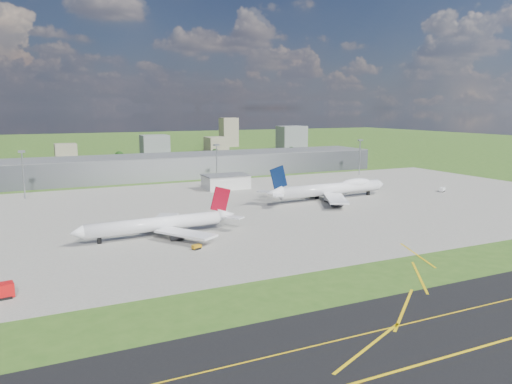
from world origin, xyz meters
name	(u,v)px	position (x,y,z in m)	size (l,w,h in m)	color
ground	(185,179)	(0.00, 150.00, 0.00)	(1400.00, 1400.00, 0.00)	#345B1C
apron	(272,206)	(10.00, 40.00, 0.04)	(360.00, 190.00, 0.08)	gray
terminal	(178,166)	(0.00, 165.00, 7.50)	(300.00, 42.00, 15.00)	slate
ops_building	(226,182)	(10.00, 100.00, 4.00)	(26.00, 16.00, 8.00)	silver
mast_west	(23,166)	(-100.00, 115.00, 17.71)	(3.50, 2.00, 25.90)	gray
mast_center	(217,157)	(10.00, 115.00, 17.71)	(3.50, 2.00, 25.90)	gray
mast_east	(360,151)	(120.00, 115.00, 17.71)	(3.50, 2.00, 25.90)	gray
airliner_red_twin	(161,224)	(-54.84, 5.50, 4.63)	(63.38, 49.36, 17.39)	white
airliner_blue_quad	(332,189)	(47.23, 42.71, 5.54)	(76.36, 59.82, 19.94)	white
tug_yellow	(197,247)	(-48.66, -17.56, 0.85)	(3.55, 2.65, 1.61)	#C8870B
van_white_near	(329,200)	(41.10, 36.17, 1.35)	(2.50, 5.33, 2.68)	silver
van_white_far	(442,190)	(118.64, 34.95, 1.26)	(5.29, 4.24, 2.48)	white
bldg_cw	(66,151)	(-60.00, 340.00, 7.00)	(20.00, 18.00, 14.00)	gray
bldg_c	(155,146)	(20.00, 310.00, 11.00)	(26.00, 20.00, 22.00)	slate
bldg_ce	(216,144)	(100.00, 350.00, 8.00)	(22.00, 24.00, 16.00)	gray
bldg_e	(292,138)	(180.00, 320.00, 14.00)	(30.00, 22.00, 28.00)	slate
bldg_tall_e	(229,132)	(140.00, 410.00, 18.00)	(20.00, 18.00, 36.00)	gray
tree_w	(7,163)	(-110.00, 265.00, 4.86)	(6.75, 6.75, 8.25)	#382314
tree_c	(119,156)	(-20.00, 280.00, 5.84)	(8.10, 8.10, 9.90)	#382314
tree_e	(215,153)	(70.00, 275.00, 5.51)	(7.65, 7.65, 9.35)	#382314
tree_far_e	(291,150)	(160.00, 285.00, 4.53)	(6.30, 6.30, 7.70)	#382314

